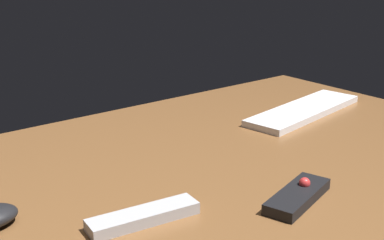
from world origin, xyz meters
The scene contains 4 objects.
desk centered at (0.00, 0.00, 1.00)cm, with size 140.00×84.00×2.00cm, color brown.
keyboard centered at (40.82, 8.16, 2.85)cm, with size 40.25×11.03×1.70cm, color white.
media_remote centered at (-0.22, -25.03, 3.04)cm, with size 17.18×9.94×3.34cm.
tv_remote centered at (-24.99, -14.62, 2.99)cm, with size 18.54×4.46×1.98cm, color #B7B7BC.
Camera 1 is at (-65.69, -78.79, 43.89)cm, focal length 49.41 mm.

